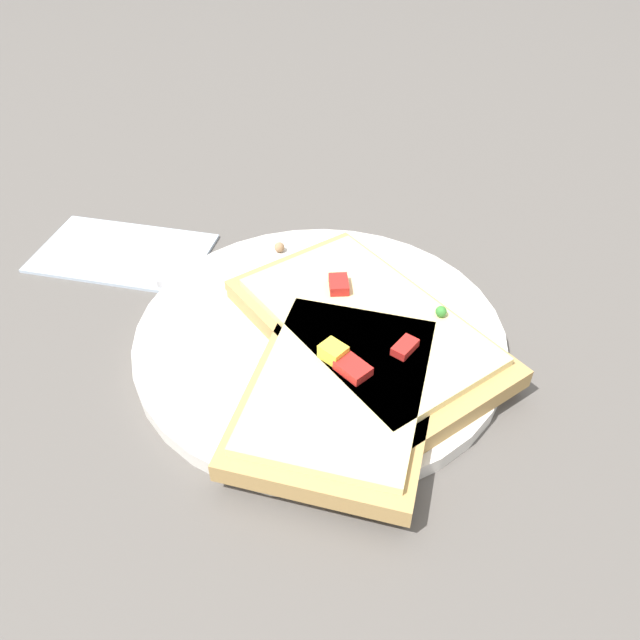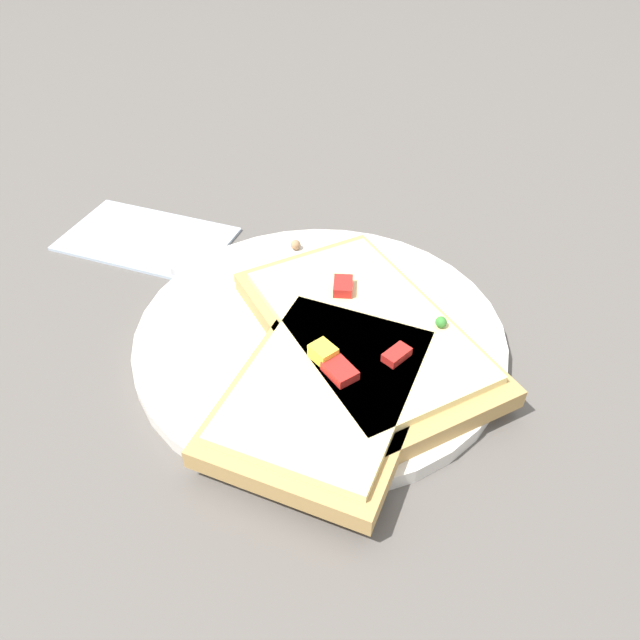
{
  "view_description": "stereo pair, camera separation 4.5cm",
  "coord_description": "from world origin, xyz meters",
  "views": [
    {
      "loc": [
        0.08,
        -0.33,
        0.32
      ],
      "look_at": [
        0.0,
        0.0,
        0.02
      ],
      "focal_mm": 35.0,
      "sensor_mm": 36.0,
      "label": 1
    },
    {
      "loc": [
        0.12,
        -0.32,
        0.32
      ],
      "look_at": [
        0.0,
        0.0,
        0.02
      ],
      "focal_mm": 35.0,
      "sensor_mm": 36.0,
      "label": 2
    }
  ],
  "objects": [
    {
      "name": "knife",
      "position": [
        -0.05,
        0.03,
        0.01
      ],
      "size": [
        0.21,
        0.02,
        0.01
      ],
      "rotation": [
        0.0,
        0.0,
        6.28
      ],
      "color": "silver",
      "rests_on": "plate"
    },
    {
      "name": "pizza_slice_corner",
      "position": [
        0.03,
        -0.06,
        0.02
      ],
      "size": [
        0.12,
        0.17,
        0.03
      ],
      "rotation": [
        0.0,
        0.0,
        4.67
      ],
      "color": "tan",
      "rests_on": "plate"
    },
    {
      "name": "crumb_scatter",
      "position": [
        -0.0,
        0.0,
        0.02
      ],
      "size": [
        0.14,
        0.19,
        0.01
      ],
      "color": "#C9804E",
      "rests_on": "plate"
    },
    {
      "name": "ground_plane",
      "position": [
        0.0,
        0.0,
        0.0
      ],
      "size": [
        4.0,
        4.0,
        0.0
      ],
      "primitive_type": "plane",
      "color": "#56514C"
    },
    {
      "name": "plate",
      "position": [
        0.0,
        0.0,
        0.01
      ],
      "size": [
        0.27,
        0.27,
        0.01
      ],
      "color": "silver",
      "rests_on": "ground"
    },
    {
      "name": "napkin",
      "position": [
        -0.2,
        0.07,
        0.0
      ],
      "size": [
        0.15,
        0.09,
        0.01
      ],
      "color": "silver",
      "rests_on": "ground"
    },
    {
      "name": "fork",
      "position": [
        -0.01,
        -0.04,
        0.01
      ],
      "size": [
        0.2,
        0.03,
        0.01
      ],
      "rotation": [
        0.0,
        0.0,
        6.27
      ],
      "color": "silver",
      "rests_on": "plate"
    },
    {
      "name": "pizza_slice_main",
      "position": [
        0.03,
        0.0,
        0.02
      ],
      "size": [
        0.23,
        0.22,
        0.03
      ],
      "rotation": [
        0.0,
        0.0,
        5.55
      ],
      "color": "tan",
      "rests_on": "plate"
    }
  ]
}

